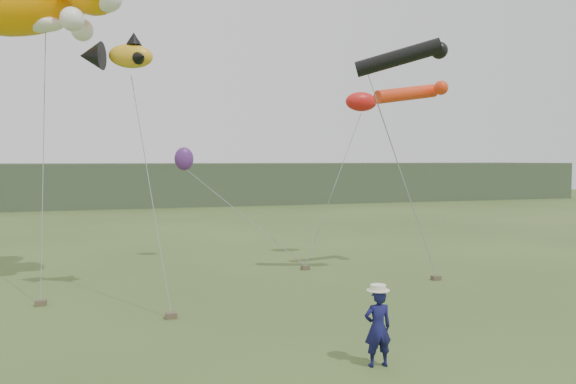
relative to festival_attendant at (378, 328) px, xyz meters
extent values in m
plane|color=#385123|center=(-0.97, 1.79, -0.83)|extent=(120.00, 120.00, 0.00)
cube|color=#2D3D28|center=(-0.97, 46.79, 1.17)|extent=(90.00, 12.00, 4.00)
imported|color=#121346|center=(0.00, 0.00, 0.00)|extent=(0.63, 0.43, 1.67)
cube|color=brown|center=(-7.52, 7.48, -0.75)|extent=(0.31, 0.25, 0.16)
cube|color=brown|center=(-3.88, 4.94, -0.75)|extent=(0.31, 0.25, 0.16)
cube|color=brown|center=(5.83, 7.16, -0.75)|extent=(0.31, 0.25, 0.16)
cube|color=brown|center=(1.88, 10.38, -0.75)|extent=(0.31, 0.25, 0.16)
ellipsoid|color=white|center=(-7.77, 9.52, 8.01)|extent=(1.85, 0.93, 0.58)
sphere|color=white|center=(-6.50, 8.15, 7.90)|extent=(0.74, 0.74, 0.74)
sphere|color=white|center=(-6.29, 9.62, 7.90)|extent=(0.74, 0.74, 0.74)
ellipsoid|color=gold|center=(-4.79, 7.17, 6.69)|extent=(1.49, 0.95, 0.79)
cone|color=black|center=(-5.94, 7.46, 6.69)|extent=(0.89, 1.02, 0.86)
cone|color=black|center=(-4.69, 7.17, 7.21)|extent=(0.48, 0.48, 0.38)
cone|color=black|center=(-4.50, 6.69, 6.59)|extent=(0.51, 0.54, 0.38)
cone|color=black|center=(-4.50, 7.65, 6.59)|extent=(0.51, 0.54, 0.38)
cylinder|color=black|center=(4.22, 7.23, 7.12)|extent=(2.95, 1.87, 1.29)
sphere|color=black|center=(5.57, 6.75, 7.36)|extent=(0.60, 0.60, 0.60)
cylinder|color=red|center=(5.40, 8.74, 6.08)|extent=(2.81, 0.97, 0.90)
sphere|color=red|center=(6.63, 8.30, 6.29)|extent=(0.54, 0.54, 0.54)
ellipsoid|color=red|center=(4.77, 11.52, 6.03)|extent=(1.41, 0.82, 0.82)
ellipsoid|color=#53246E|center=(-2.50, 13.67, 3.59)|extent=(0.81, 0.54, 1.00)
camera|label=1|loc=(-5.22, -10.64, 3.56)|focal=35.00mm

